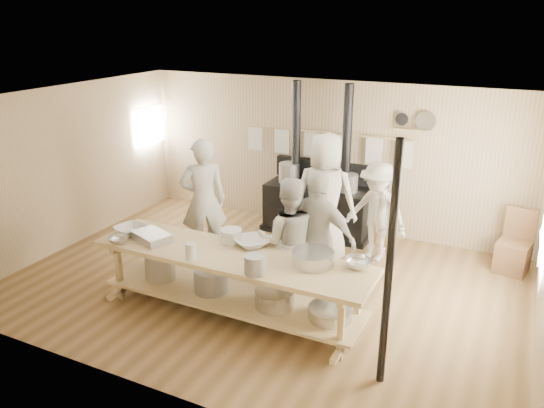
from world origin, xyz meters
name	(u,v)px	position (x,y,z in m)	size (l,w,h in m)	color
ground	(264,284)	(0.00, 0.00, 0.00)	(7.00, 7.00, 0.00)	brown
room_shell	(263,175)	(0.00, 0.00, 1.62)	(7.00, 7.00, 7.00)	tan
left_opening	(149,126)	(-3.45, 2.00, 1.60)	(0.00, 0.90, 0.90)	white
stove	(318,204)	(-0.01, 2.12, 0.52)	(1.90, 0.75, 2.60)	black
towel_rail	(326,142)	(0.00, 2.40, 1.56)	(3.00, 0.04, 0.47)	tan
back_wall_shelf	(415,123)	(1.46, 2.43, 2.00)	(0.63, 0.14, 0.32)	tan
prep_table	(231,278)	(-0.01, -0.90, 0.52)	(3.60, 0.90, 0.85)	tan
support_post	(389,269)	(2.05, -1.35, 1.30)	(0.08, 0.08, 2.60)	black
cook_far_left	(204,201)	(-1.19, 0.35, 0.96)	(0.70, 0.46, 1.93)	#ADAB9A
cook_left	(289,241)	(0.50, -0.24, 0.86)	(0.84, 0.65, 1.72)	#ADAB9A
cook_center	(325,198)	(0.45, 1.18, 1.00)	(0.98, 0.64, 2.00)	#ADAB9A
cook_right	(318,238)	(0.83, -0.07, 0.90)	(1.05, 0.44, 1.79)	#ADAB9A
cook_by_window	(377,212)	(1.18, 1.50, 0.78)	(1.01, 0.58, 1.57)	#ADAB9A
chair	(513,254)	(3.15, 1.97, 0.28)	(0.52, 0.52, 0.95)	#533721
bowl_white_a	(130,229)	(-1.55, -0.91, 0.90)	(0.39, 0.39, 0.10)	white
bowl_steel_a	(119,240)	(-1.47, -1.23, 0.89)	(0.27, 0.27, 0.08)	silver
bowl_white_b	(252,242)	(0.12, -0.57, 0.90)	(0.42, 0.42, 0.10)	white
bowl_steel_b	(358,264)	(1.52, -0.57, 0.90)	(0.32, 0.32, 0.10)	silver
roasting_pan	(152,237)	(-1.13, -0.99, 0.90)	(0.49, 0.33, 0.11)	#B2B2B7
mixing_bowl_large	(313,258)	(1.01, -0.71, 0.93)	(0.50, 0.50, 0.16)	silver
bucket_galv	(255,265)	(0.51, -1.23, 0.96)	(0.24, 0.24, 0.22)	gray
deep_bowl_enamel	(231,236)	(-0.18, -0.57, 0.94)	(0.27, 0.27, 0.17)	white
pitcher	(191,251)	(-0.36, -1.23, 0.95)	(0.13, 0.13, 0.21)	white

